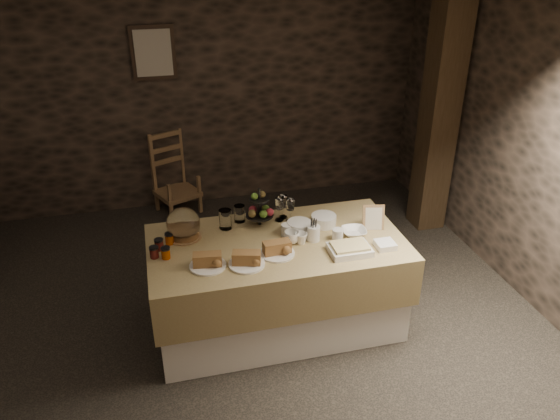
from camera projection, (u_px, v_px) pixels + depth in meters
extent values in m
cube|color=black|center=(210.00, 340.00, 4.30)|extent=(5.50, 5.00, 0.01)
cube|color=black|center=(172.00, 94.00, 5.85)|extent=(5.50, 0.02, 2.60)
cube|color=black|center=(548.00, 155.00, 4.29)|extent=(0.02, 5.00, 2.60)
cube|color=white|center=(277.00, 285.00, 4.33)|extent=(1.87, 0.96, 0.73)
cube|color=olive|center=(277.00, 263.00, 4.24)|extent=(1.94, 1.03, 0.39)
cube|color=brown|center=(178.00, 193.00, 6.15)|extent=(0.55, 0.54, 0.05)
cube|color=brown|center=(173.00, 148.00, 6.07)|extent=(0.38, 0.19, 0.40)
cube|color=black|center=(440.00, 108.00, 5.41)|extent=(0.30, 0.30, 2.60)
cube|color=#312218|center=(153.00, 53.00, 5.59)|extent=(0.45, 0.03, 0.55)
cube|color=#BCB49F|center=(153.00, 53.00, 5.57)|extent=(0.37, 0.01, 0.47)
cylinder|color=silver|center=(299.00, 228.00, 4.24)|extent=(0.19, 0.19, 0.10)
cylinder|color=silver|center=(324.00, 220.00, 4.36)|extent=(0.20, 0.20, 0.08)
cylinder|color=silver|center=(313.00, 233.00, 4.14)|extent=(0.10, 0.10, 0.12)
imported|color=silver|center=(292.00, 237.00, 4.11)|extent=(0.15, 0.15, 0.10)
imported|color=silver|center=(301.00, 238.00, 4.10)|extent=(0.12, 0.12, 0.09)
cylinder|color=silver|center=(287.00, 230.00, 4.20)|extent=(0.09, 0.09, 0.09)
cylinder|color=silver|center=(338.00, 235.00, 4.15)|extent=(0.08, 0.08, 0.09)
imported|color=silver|center=(354.00, 232.00, 4.23)|extent=(0.21, 0.21, 0.05)
cylinder|color=brown|center=(185.00, 237.00, 4.19)|extent=(0.26, 0.26, 0.01)
cylinder|color=#533424|center=(184.00, 232.00, 4.17)|extent=(0.22, 0.22, 0.07)
sphere|color=white|center=(183.00, 224.00, 4.14)|extent=(0.26, 0.26, 0.26)
cylinder|color=black|center=(259.00, 207.00, 4.31)|extent=(0.02, 0.02, 0.32)
cylinder|color=black|center=(260.00, 215.00, 4.35)|extent=(0.22, 0.22, 0.01)
cylinder|color=black|center=(259.00, 199.00, 4.28)|extent=(0.16, 0.16, 0.01)
sphere|color=#548428|center=(266.00, 209.00, 4.37)|extent=(0.07, 0.07, 0.07)
sphere|color=#A12737|center=(253.00, 210.00, 4.35)|extent=(0.07, 0.07, 0.07)
sphere|color=#548428|center=(263.00, 214.00, 4.29)|extent=(0.07, 0.07, 0.07)
sphere|color=brown|center=(252.00, 214.00, 4.29)|extent=(0.07, 0.07, 0.07)
sphere|color=#A12737|center=(270.00, 212.00, 4.31)|extent=(0.07, 0.07, 0.07)
cylinder|color=silver|center=(208.00, 266.00, 3.84)|extent=(0.26, 0.26, 0.01)
cube|color=brown|center=(207.00, 259.00, 3.81)|extent=(0.21, 0.12, 0.09)
cylinder|color=silver|center=(247.00, 264.00, 3.85)|extent=(0.26, 0.26, 0.01)
cube|color=brown|center=(247.00, 258.00, 3.83)|extent=(0.22, 0.14, 0.09)
cylinder|color=silver|center=(277.00, 253.00, 3.98)|extent=(0.26, 0.26, 0.01)
cube|color=brown|center=(277.00, 247.00, 3.96)|extent=(0.21, 0.10, 0.09)
cylinder|color=#571A16|center=(159.00, 245.00, 4.02)|extent=(0.06, 0.06, 0.07)
cylinder|color=#B24601|center=(166.00, 254.00, 3.92)|extent=(0.06, 0.06, 0.07)
cylinder|color=#571A16|center=(154.00, 253.00, 3.93)|extent=(0.06, 0.06, 0.07)
cylinder|color=#B24601|center=(169.00, 239.00, 4.10)|extent=(0.06, 0.06, 0.07)
cube|color=silver|center=(350.00, 250.00, 3.99)|extent=(0.30, 0.22, 0.05)
cube|color=#D2BE7C|center=(350.00, 246.00, 3.97)|extent=(0.26, 0.18, 0.02)
cube|color=silver|center=(385.00, 245.00, 4.06)|extent=(0.14, 0.14, 0.04)
cube|color=brown|center=(373.00, 218.00, 4.28)|extent=(0.18, 0.11, 0.22)
cylinder|color=white|center=(225.00, 219.00, 4.29)|extent=(0.10, 0.10, 0.16)
cylinder|color=white|center=(240.00, 214.00, 4.40)|extent=(0.09, 0.09, 0.14)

